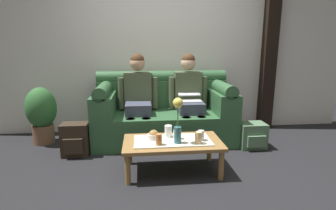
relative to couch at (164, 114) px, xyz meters
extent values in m
plane|color=black|center=(0.00, -1.17, -0.38)|extent=(14.00, 14.00, 0.00)
cube|color=silver|center=(0.00, 0.53, 1.07)|extent=(6.00, 0.12, 2.90)
cube|color=black|center=(1.70, 0.41, 1.07)|extent=(0.20, 0.20, 2.90)
cube|color=#2D5633|center=(0.00, -0.07, -0.17)|extent=(1.90, 0.88, 0.42)
cube|color=#2D5633|center=(0.00, 0.26, 0.24)|extent=(1.90, 0.22, 0.40)
cylinder|color=#2D5633|center=(0.00, 0.26, 0.50)|extent=(1.90, 0.18, 0.18)
cube|color=#2D5633|center=(-0.81, -0.07, 0.18)|extent=(0.28, 0.88, 0.28)
cylinder|color=#2D5633|center=(-0.81, -0.07, 0.37)|extent=(0.18, 0.88, 0.18)
cube|color=#2D5633|center=(0.81, -0.07, 0.18)|extent=(0.28, 0.88, 0.28)
cylinder|color=#2D5633|center=(0.81, -0.07, 0.37)|extent=(0.18, 0.88, 0.18)
cube|color=#383D4C|center=(-0.36, -0.13, 0.12)|extent=(0.34, 0.40, 0.15)
cylinder|color=#383D4C|center=(-0.46, -0.39, -0.17)|extent=(0.12, 0.12, 0.42)
cylinder|color=#383D4C|center=(-0.26, -0.39, -0.17)|extent=(0.12, 0.12, 0.42)
cube|color=#475138|center=(-0.36, 0.11, 0.31)|extent=(0.38, 0.22, 0.54)
cylinder|color=#475138|center=(-0.59, 0.07, 0.29)|extent=(0.09, 0.09, 0.44)
cylinder|color=#475138|center=(-0.12, 0.07, 0.29)|extent=(0.09, 0.09, 0.44)
sphere|color=tan|center=(-0.36, 0.09, 0.71)|extent=(0.21, 0.21, 0.21)
sphere|color=#472D19|center=(-0.36, 0.09, 0.75)|extent=(0.19, 0.19, 0.19)
cube|color=#383D4C|center=(0.36, -0.13, 0.12)|extent=(0.34, 0.40, 0.15)
cylinder|color=#383D4C|center=(0.26, -0.39, -0.17)|extent=(0.12, 0.12, 0.42)
cylinder|color=#383D4C|center=(0.46, -0.39, -0.17)|extent=(0.12, 0.12, 0.42)
cube|color=#475138|center=(0.36, 0.11, 0.31)|extent=(0.38, 0.22, 0.54)
cylinder|color=#475138|center=(0.12, 0.07, 0.29)|extent=(0.09, 0.09, 0.44)
cylinder|color=#475138|center=(0.59, 0.07, 0.29)|extent=(0.09, 0.09, 0.44)
sphere|color=tan|center=(0.36, 0.09, 0.71)|extent=(0.21, 0.21, 0.21)
sphere|color=#472D19|center=(0.36, 0.09, 0.75)|extent=(0.19, 0.19, 0.19)
cube|color=silver|center=(0.36, -0.11, 0.20)|extent=(0.31, 0.22, 0.02)
cube|color=silver|center=(0.36, 0.04, 0.31)|extent=(0.31, 0.20, 0.09)
cube|color=black|center=(0.36, 0.03, 0.30)|extent=(0.27, 0.17, 0.07)
cube|color=olive|center=(0.00, -1.02, -0.05)|extent=(1.03, 0.56, 0.04)
cube|color=beige|center=(0.00, -1.02, -0.03)|extent=(0.80, 0.39, 0.01)
cylinder|color=olive|center=(-0.46, -1.25, -0.22)|extent=(0.06, 0.06, 0.31)
cylinder|color=olive|center=(0.46, -1.25, -0.22)|extent=(0.06, 0.06, 0.31)
cylinder|color=olive|center=(-0.46, -0.79, -0.22)|extent=(0.06, 0.06, 0.31)
cylinder|color=olive|center=(0.46, -0.79, -0.22)|extent=(0.06, 0.06, 0.31)
cylinder|color=#336672|center=(0.04, -1.11, 0.06)|extent=(0.07, 0.07, 0.17)
cylinder|color=#3D7538|center=(0.04, -1.11, 0.25)|extent=(0.01, 0.01, 0.21)
sphere|color=#E5CC4C|center=(0.04, -1.11, 0.39)|extent=(0.10, 0.10, 0.10)
cylinder|color=silver|center=(-0.19, -0.98, 0.01)|extent=(0.13, 0.13, 0.06)
sphere|color=olive|center=(-0.19, -0.98, 0.03)|extent=(0.11, 0.11, 0.11)
cylinder|color=#B26633|center=(-0.15, -1.14, 0.03)|extent=(0.06, 0.06, 0.11)
cylinder|color=white|center=(0.05, -0.99, 0.03)|extent=(0.07, 0.07, 0.10)
cylinder|color=#DBB77A|center=(0.25, -1.15, 0.04)|extent=(0.07, 0.07, 0.12)
cylinder|color=white|center=(-0.03, -0.92, 0.04)|extent=(0.08, 0.08, 0.13)
cylinder|color=silver|center=(0.29, -1.06, 0.03)|extent=(0.06, 0.06, 0.11)
cube|color=#2D2319|center=(-1.13, -0.47, -0.17)|extent=(0.32, 0.22, 0.40)
cube|color=#2D2319|center=(-1.13, -0.60, -0.22)|extent=(0.22, 0.05, 0.18)
cube|color=#4C6B4C|center=(1.13, -0.45, -0.21)|extent=(0.34, 0.26, 0.33)
cube|color=#4C6B4C|center=(1.13, -0.60, -0.24)|extent=(0.24, 0.05, 0.15)
cylinder|color=brown|center=(-1.67, 0.01, -0.25)|extent=(0.28, 0.28, 0.26)
ellipsoid|color=#2D602D|center=(-1.67, 0.01, 0.12)|extent=(0.40, 0.40, 0.56)
camera|label=1|loc=(-0.32, -3.60, 0.93)|focal=28.02mm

